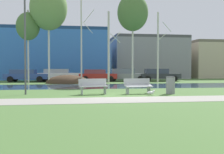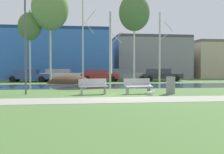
{
  "view_description": "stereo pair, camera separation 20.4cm",
  "coord_description": "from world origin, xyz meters",
  "px_view_note": "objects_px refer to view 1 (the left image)",
  "views": [
    {
      "loc": [
        -2.48,
        -14.24,
        1.43
      ],
      "look_at": [
        -0.2,
        1.19,
        0.95
      ],
      "focal_mm": 43.74,
      "sensor_mm": 36.0,
      "label": 1
    },
    {
      "loc": [
        -2.28,
        -14.27,
        1.43
      ],
      "look_at": [
        -0.2,
        1.19,
        0.95
      ],
      "focal_mm": 43.74,
      "sensor_mm": 36.0,
      "label": 2
    }
  ],
  "objects_px": {
    "bench_right": "(138,85)",
    "seagull": "(151,93)",
    "parked_wagon_fourth_grey": "(125,75)",
    "streetlamp": "(25,24)",
    "parked_sedan_second_white": "(59,75)",
    "parked_hatch_third_red": "(97,75)",
    "trash_bin": "(170,85)",
    "parked_van_nearest_blue": "(26,75)",
    "bench_left": "(93,86)",
    "parked_suv_fifth_dark": "(159,75)"
  },
  "relations": [
    {
      "from": "streetlamp",
      "to": "parked_sedan_second_white",
      "type": "relative_size",
      "value": 1.21
    },
    {
      "from": "parked_wagon_fourth_grey",
      "to": "parked_suv_fifth_dark",
      "type": "bearing_deg",
      "value": -6.64
    },
    {
      "from": "seagull",
      "to": "bench_left",
      "type": "bearing_deg",
      "value": 163.71
    },
    {
      "from": "parked_sedan_second_white",
      "to": "seagull",
      "type": "bearing_deg",
      "value": -71.29
    },
    {
      "from": "parked_suv_fifth_dark",
      "to": "bench_right",
      "type": "bearing_deg",
      "value": -112.19
    },
    {
      "from": "bench_right",
      "to": "parked_suv_fifth_dark",
      "type": "relative_size",
      "value": 0.35
    },
    {
      "from": "bench_left",
      "to": "trash_bin",
      "type": "distance_m",
      "value": 4.39
    },
    {
      "from": "trash_bin",
      "to": "parked_suv_fifth_dark",
      "type": "xyz_separation_m",
      "value": [
        4.28,
        15.26,
        0.25
      ]
    },
    {
      "from": "parked_van_nearest_blue",
      "to": "parked_hatch_third_red",
      "type": "distance_m",
      "value": 7.72
    },
    {
      "from": "bench_left",
      "to": "seagull",
      "type": "bearing_deg",
      "value": -16.29
    },
    {
      "from": "parked_hatch_third_red",
      "to": "parked_van_nearest_blue",
      "type": "bearing_deg",
      "value": 179.42
    },
    {
      "from": "seagull",
      "to": "trash_bin",
      "type": "bearing_deg",
      "value": 24.14
    },
    {
      "from": "parked_wagon_fourth_grey",
      "to": "streetlamp",
      "type": "bearing_deg",
      "value": -119.8
    },
    {
      "from": "bench_right",
      "to": "parked_sedan_second_white",
      "type": "bearing_deg",
      "value": 108.06
    },
    {
      "from": "bench_right",
      "to": "parked_suv_fifth_dark",
      "type": "height_order",
      "value": "parked_suv_fifth_dark"
    },
    {
      "from": "bench_left",
      "to": "parked_wagon_fourth_grey",
      "type": "xyz_separation_m",
      "value": [
        4.84,
        15.41,
        0.29
      ]
    },
    {
      "from": "parked_van_nearest_blue",
      "to": "parked_hatch_third_red",
      "type": "relative_size",
      "value": 1.1
    },
    {
      "from": "parked_sedan_second_white",
      "to": "parked_wagon_fourth_grey",
      "type": "xyz_separation_m",
      "value": [
        7.38,
        -0.22,
        0.01
      ]
    },
    {
      "from": "bench_right",
      "to": "parked_van_nearest_blue",
      "type": "height_order",
      "value": "parked_van_nearest_blue"
    },
    {
      "from": "bench_left",
      "to": "streetlamp",
      "type": "bearing_deg",
      "value": 172.97
    },
    {
      "from": "seagull",
      "to": "parked_wagon_fourth_grey",
      "type": "relative_size",
      "value": 0.1
    },
    {
      "from": "bench_right",
      "to": "parked_hatch_third_red",
      "type": "distance_m",
      "value": 15.31
    },
    {
      "from": "bench_right",
      "to": "parked_wagon_fourth_grey",
      "type": "height_order",
      "value": "parked_wagon_fourth_grey"
    },
    {
      "from": "bench_left",
      "to": "parked_hatch_third_red",
      "type": "distance_m",
      "value": 15.36
    },
    {
      "from": "streetlamp",
      "to": "parked_van_nearest_blue",
      "type": "xyz_separation_m",
      "value": [
        -2.36,
        14.9,
        -3.15
      ]
    },
    {
      "from": "trash_bin",
      "to": "parked_van_nearest_blue",
      "type": "bearing_deg",
      "value": 123.77
    },
    {
      "from": "parked_sedan_second_white",
      "to": "parked_hatch_third_red",
      "type": "distance_m",
      "value": 4.19
    },
    {
      "from": "parked_hatch_third_red",
      "to": "parked_suv_fifth_dark",
      "type": "bearing_deg",
      "value": -2.52
    },
    {
      "from": "bench_left",
      "to": "parked_suv_fifth_dark",
      "type": "relative_size",
      "value": 0.35
    },
    {
      "from": "seagull",
      "to": "parked_sedan_second_white",
      "type": "bearing_deg",
      "value": 108.71
    },
    {
      "from": "parked_sedan_second_white",
      "to": "parked_hatch_third_red",
      "type": "xyz_separation_m",
      "value": [
        4.17,
        -0.36,
        -0.03
      ]
    },
    {
      "from": "parked_sedan_second_white",
      "to": "parked_hatch_third_red",
      "type": "bearing_deg",
      "value": -4.91
    },
    {
      "from": "seagull",
      "to": "parked_wagon_fourth_grey",
      "type": "xyz_separation_m",
      "value": [
        1.78,
        16.3,
        0.63
      ]
    },
    {
      "from": "seagull",
      "to": "parked_sedan_second_white",
      "type": "height_order",
      "value": "parked_sedan_second_white"
    },
    {
      "from": "trash_bin",
      "to": "parked_van_nearest_blue",
      "type": "height_order",
      "value": "parked_van_nearest_blue"
    },
    {
      "from": "streetlamp",
      "to": "parked_suv_fifth_dark",
      "type": "distance_m",
      "value": 19.33
    },
    {
      "from": "seagull",
      "to": "parked_wagon_fourth_grey",
      "type": "height_order",
      "value": "parked_wagon_fourth_grey"
    },
    {
      "from": "parked_van_nearest_blue",
      "to": "parked_suv_fifth_dark",
      "type": "distance_m",
      "value": 14.75
    },
    {
      "from": "bench_left",
      "to": "parked_suv_fifth_dark",
      "type": "distance_m",
      "value": 17.29
    },
    {
      "from": "bench_right",
      "to": "seagull",
      "type": "height_order",
      "value": "bench_right"
    },
    {
      "from": "parked_wagon_fourth_grey",
      "to": "parked_suv_fifth_dark",
      "type": "height_order",
      "value": "parked_wagon_fourth_grey"
    },
    {
      "from": "trash_bin",
      "to": "parked_suv_fifth_dark",
      "type": "distance_m",
      "value": 15.85
    },
    {
      "from": "bench_right",
      "to": "parked_sedan_second_white",
      "type": "distance_m",
      "value": 16.45
    },
    {
      "from": "trash_bin",
      "to": "parked_sedan_second_white",
      "type": "xyz_separation_m",
      "value": [
        -6.92,
        15.93,
        0.25
      ]
    },
    {
      "from": "trash_bin",
      "to": "bench_right",
      "type": "bearing_deg",
      "value": 170.75
    },
    {
      "from": "seagull",
      "to": "parked_wagon_fourth_grey",
      "type": "distance_m",
      "value": 16.41
    },
    {
      "from": "bench_right",
      "to": "streetlamp",
      "type": "distance_m",
      "value": 7.16
    },
    {
      "from": "parked_van_nearest_blue",
      "to": "parked_wagon_fourth_grey",
      "type": "xyz_separation_m",
      "value": [
        10.92,
        0.06,
        0.03
      ]
    },
    {
      "from": "bench_left",
      "to": "parked_hatch_third_red",
      "type": "xyz_separation_m",
      "value": [
        1.63,
        15.28,
        0.25
      ]
    },
    {
      "from": "bench_left",
      "to": "parked_sedan_second_white",
      "type": "distance_m",
      "value": 15.84
    }
  ]
}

